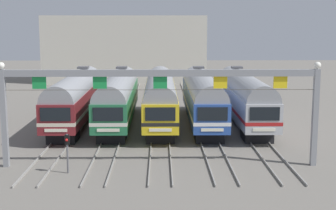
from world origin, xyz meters
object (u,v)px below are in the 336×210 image
object	(u,v)px
commuter_train_yellow	(160,97)
commuter_train_blue	(202,96)
commuter_train_stainless	(245,96)
commuter_train_green	(118,97)
catenary_gantry	(160,89)
yard_signal_mast	(67,146)
commuter_train_maroon	(75,97)

from	to	relation	value
commuter_train_yellow	commuter_train_blue	xyz separation A→B (m)	(3.94, 0.00, 0.00)
commuter_train_blue	commuter_train_stainless	distance (m)	3.94
commuter_train_yellow	commuter_train_blue	size ratio (longest dim) A/B	1.00
commuter_train_green	catenary_gantry	bearing A→B (deg)	-73.75
commuter_train_blue	catenary_gantry	distance (m)	14.29
commuter_train_yellow	catenary_gantry	distance (m)	13.73
catenary_gantry	yard_signal_mast	xyz separation A→B (m)	(-5.90, -1.54, -3.44)
commuter_train_maroon	commuter_train_yellow	world-z (taller)	commuter_train_maroon
catenary_gantry	yard_signal_mast	bearing A→B (deg)	-165.39
commuter_train_blue	catenary_gantry	world-z (taller)	catenary_gantry
yard_signal_mast	commuter_train_maroon	bearing A→B (deg)	97.45
commuter_train_stainless	commuter_train_maroon	bearing A→B (deg)	180.00
commuter_train_maroon	commuter_train_stainless	world-z (taller)	same
commuter_train_green	commuter_train_stainless	size ratio (longest dim) A/B	1.00
commuter_train_maroon	commuter_train_green	world-z (taller)	same
commuter_train_maroon	commuter_train_stainless	xyz separation A→B (m)	(15.74, 0.00, 0.00)
commuter_train_blue	catenary_gantry	size ratio (longest dim) A/B	0.86
commuter_train_maroon	commuter_train_stainless	distance (m)	15.74
commuter_train_maroon	catenary_gantry	world-z (taller)	catenary_gantry
commuter_train_maroon	commuter_train_green	size ratio (longest dim) A/B	1.00
commuter_train_green	catenary_gantry	distance (m)	14.29
commuter_train_yellow	catenary_gantry	bearing A→B (deg)	-90.00
catenary_gantry	yard_signal_mast	size ratio (longest dim) A/B	8.22
commuter_train_stainless	yard_signal_mast	world-z (taller)	commuter_train_stainless
commuter_train_yellow	commuter_train_maroon	bearing A→B (deg)	179.97
commuter_train_maroon	yard_signal_mast	xyz separation A→B (m)	(1.97, -15.04, -0.90)
commuter_train_maroon	commuter_train_yellow	size ratio (longest dim) A/B	1.00
commuter_train_maroon	yard_signal_mast	size ratio (longest dim) A/B	7.08
commuter_train_blue	commuter_train_maroon	bearing A→B (deg)	180.00
commuter_train_blue	yard_signal_mast	bearing A→B (deg)	-123.19
commuter_train_maroon	yard_signal_mast	distance (m)	15.19
yard_signal_mast	commuter_train_blue	bearing A→B (deg)	56.81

